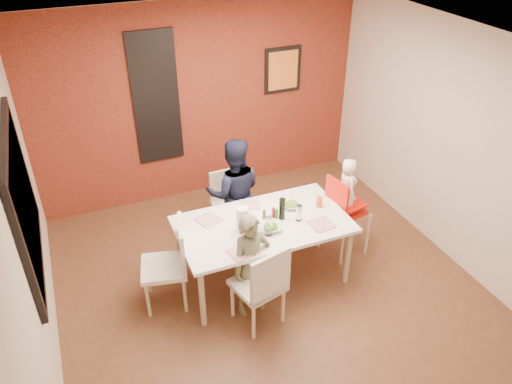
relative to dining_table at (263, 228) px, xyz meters
name	(u,v)px	position (x,y,z in m)	size (l,w,h in m)	color
ground	(266,283)	(0.00, -0.11, -0.70)	(4.50, 4.50, 0.00)	brown
ceiling	(270,46)	(0.00, -0.11, 2.00)	(4.50, 4.50, 0.02)	white
wall_back	(200,102)	(0.00, 2.14, 0.65)	(4.50, 0.02, 2.70)	beige
wall_front	(408,348)	(0.00, -2.36, 0.65)	(4.50, 0.02, 2.70)	beige
wall_left	(26,234)	(-2.25, -0.11, 0.65)	(0.02, 4.50, 2.70)	beige
wall_right	(447,142)	(2.25, -0.11, 0.65)	(0.02, 4.50, 2.70)	beige
brick_accent_wall	(201,103)	(0.00, 2.12, 0.65)	(4.50, 0.02, 2.70)	maroon
picture_window_frame	(23,202)	(-2.22, 0.09, 0.85)	(0.05, 1.70, 1.30)	black
picture_window_pane	(25,201)	(-2.21, 0.09, 0.85)	(0.02, 1.55, 1.15)	black
glassblock_strip	(156,99)	(-0.60, 2.11, 0.80)	(0.55, 0.03, 1.70)	silver
glassblock_surround	(156,99)	(-0.60, 2.10, 0.80)	(0.60, 0.03, 1.76)	black
art_print_frame	(283,70)	(1.20, 2.10, 0.95)	(0.54, 0.03, 0.64)	black
art_print_canvas	(283,70)	(1.20, 2.09, 0.95)	(0.44, 0.01, 0.54)	orange
dining_table	(263,228)	(0.00, 0.00, 0.00)	(1.85, 1.03, 0.77)	white
chair_near	(263,284)	(-0.28, -0.65, -0.15)	(0.55, 0.55, 0.98)	silver
chair_far	(228,200)	(-0.05, 1.00, -0.23)	(0.40, 0.40, 0.85)	white
chair_left	(172,260)	(-1.02, 0.02, -0.14)	(0.56, 0.56, 1.00)	white
high_chair	(343,209)	(1.06, 0.07, -0.07)	(0.51, 0.51, 1.05)	red
child_near	(251,265)	(-0.30, -0.41, -0.11)	(0.43, 0.28, 1.19)	#616045
child_far	(234,193)	(-0.05, 0.76, 0.01)	(0.69, 0.54, 1.42)	black
toddler	(347,185)	(1.08, 0.08, 0.24)	(0.32, 0.21, 0.65)	white
plate_near_left	(241,252)	(-0.40, -0.38, 0.07)	(0.23, 0.23, 0.01)	white
plate_far_mid	(250,204)	(0.00, 0.38, 0.07)	(0.22, 0.22, 0.01)	white
plate_near_right	(322,224)	(0.56, -0.27, 0.07)	(0.24, 0.24, 0.01)	silver
plate_far_left	(209,220)	(-0.52, 0.27, 0.07)	(0.24, 0.24, 0.01)	white
salad_bowl_a	(270,227)	(0.02, -0.14, 0.10)	(0.24, 0.24, 0.06)	white
salad_bowl_b	(292,205)	(0.42, 0.16, 0.10)	(0.22, 0.22, 0.05)	white
wine_bottle	(282,209)	(0.22, 0.00, 0.19)	(0.07, 0.07, 0.25)	black
wine_glass_a	(269,226)	(-0.03, -0.21, 0.18)	(0.08, 0.08, 0.22)	white
wine_glass_b	(299,213)	(0.38, -0.10, 0.16)	(0.07, 0.07, 0.19)	silver
paper_towel_roll	(242,220)	(-0.26, -0.05, 0.21)	(0.13, 0.13, 0.29)	white
condiment_red	(273,214)	(0.13, 0.01, 0.15)	(0.04, 0.04, 0.15)	red
condiment_green	(276,215)	(0.15, -0.02, 0.14)	(0.04, 0.04, 0.15)	#316B23
condiment_brown	(264,215)	(0.03, 0.04, 0.14)	(0.03, 0.03, 0.13)	brown
sippy_cup	(319,202)	(0.71, 0.05, 0.13)	(0.07, 0.07, 0.12)	#D15517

